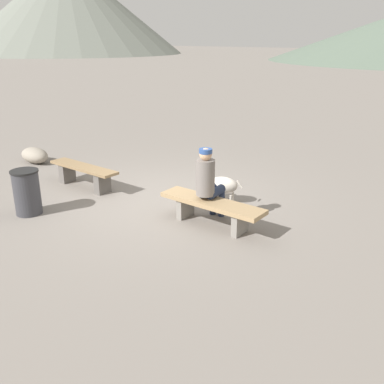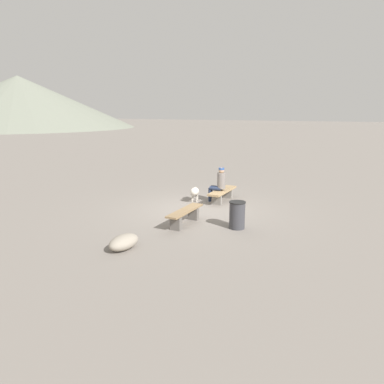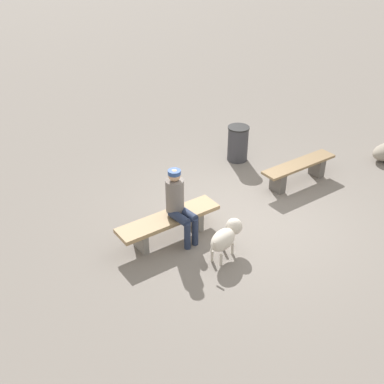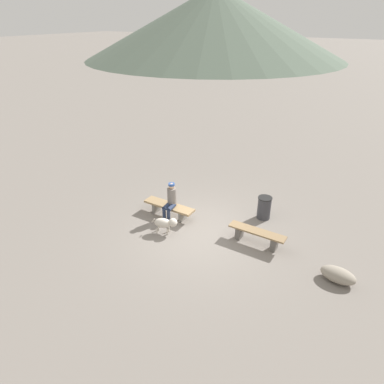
% 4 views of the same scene
% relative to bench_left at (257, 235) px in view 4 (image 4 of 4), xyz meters
% --- Properties ---
extents(ground, '(210.00, 210.00, 0.06)m').
position_rel_bench_left_xyz_m(ground, '(1.67, 0.37, -0.33)').
color(ground, gray).
extents(bench_left, '(1.73, 0.38, 0.45)m').
position_rel_bench_left_xyz_m(bench_left, '(0.00, 0.00, 0.00)').
color(bench_left, '#605B56').
rests_on(bench_left, ground).
extents(bench_right, '(1.84, 0.46, 0.43)m').
position_rel_bench_left_xyz_m(bench_right, '(3.15, 0.05, 0.02)').
color(bench_right, gray).
rests_on(bench_right, ground).
extents(seated_person, '(0.35, 0.62, 1.28)m').
position_rel_bench_left_xyz_m(seated_person, '(3.01, 0.14, 0.41)').
color(seated_person, slate).
rests_on(seated_person, ground).
extents(dog, '(0.81, 0.48, 0.55)m').
position_rel_bench_left_xyz_m(dog, '(2.66, 0.96, 0.06)').
color(dog, beige).
rests_on(dog, ground).
extents(trash_bin, '(0.47, 0.47, 0.79)m').
position_rel_bench_left_xyz_m(trash_bin, '(0.34, -1.50, 0.09)').
color(trash_bin, '#38383D').
rests_on(trash_bin, ground).
extents(boulder, '(0.94, 0.60, 0.37)m').
position_rel_bench_left_xyz_m(boulder, '(-2.42, 0.44, -0.12)').
color(boulder, gray).
rests_on(boulder, ground).
extents(distant_peak_0, '(39.18, 39.18, 9.88)m').
position_rel_bench_left_xyz_m(distant_peak_0, '(23.88, -42.20, 4.64)').
color(distant_peak_0, '#566656').
rests_on(distant_peak_0, ground).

